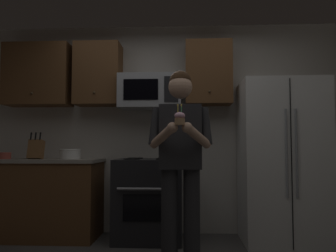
% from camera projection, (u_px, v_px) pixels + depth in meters
% --- Properties ---
extents(wall_back, '(4.40, 0.10, 2.60)m').
position_uv_depth(wall_back, '(164.00, 128.00, 4.44)').
color(wall_back, beige).
rests_on(wall_back, ground).
extents(oven_range, '(0.76, 0.70, 0.93)m').
position_uv_depth(oven_range, '(149.00, 199.00, 4.01)').
color(oven_range, black).
rests_on(oven_range, ground).
extents(microwave, '(0.74, 0.41, 0.40)m').
position_uv_depth(microwave, '(150.00, 92.00, 4.20)').
color(microwave, '#9EA0A5').
extents(refrigerator, '(0.90, 0.75, 1.80)m').
position_uv_depth(refrigerator, '(282.00, 161.00, 3.92)').
color(refrigerator, white).
rests_on(refrigerator, ground).
extents(cabinet_row_upper, '(2.78, 0.36, 0.76)m').
position_uv_depth(cabinet_row_upper, '(104.00, 75.00, 4.30)').
color(cabinet_row_upper, brown).
extents(counter_left, '(1.44, 0.66, 0.92)m').
position_uv_depth(counter_left, '(39.00, 198.00, 4.09)').
color(counter_left, brown).
rests_on(counter_left, ground).
extents(knife_block, '(0.16, 0.15, 0.32)m').
position_uv_depth(knife_block, '(36.00, 149.00, 4.08)').
color(knife_block, brown).
rests_on(knife_block, counter_left).
extents(bowl_large_white, '(0.25, 0.25, 0.12)m').
position_uv_depth(bowl_large_white, '(70.00, 154.00, 4.12)').
color(bowl_large_white, white).
rests_on(bowl_large_white, counter_left).
extents(bowl_small_colored, '(0.17, 0.17, 0.08)m').
position_uv_depth(bowl_small_colored, '(4.00, 155.00, 4.10)').
color(bowl_small_colored, '#B24C3F').
rests_on(bowl_small_colored, counter_left).
extents(person, '(0.60, 0.48, 1.76)m').
position_uv_depth(person, '(180.00, 154.00, 3.16)').
color(person, '#262628').
rests_on(person, ground).
extents(cupcake, '(0.09, 0.09, 0.17)m').
position_uv_depth(cupcake, '(180.00, 118.00, 2.85)').
color(cupcake, '#A87F56').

